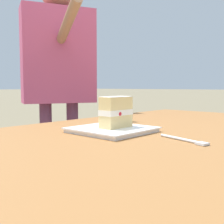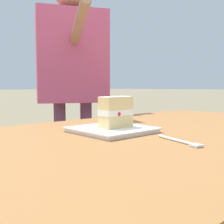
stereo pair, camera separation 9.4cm
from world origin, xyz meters
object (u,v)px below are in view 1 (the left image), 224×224
(dessert_fork, at_px, (186,140))
(diner_person, at_px, (58,60))
(cake_slice, at_px, (116,112))
(dessert_plate, at_px, (112,130))
(patio_table, at_px, (159,154))

(dessert_fork, relative_size, diner_person, 0.11)
(cake_slice, bearing_deg, dessert_plate, 127.19)
(patio_table, bearing_deg, dessert_plate, 149.90)
(cake_slice, distance_m, dessert_fork, 0.26)
(dessert_plate, xyz_separation_m, dessert_fork, (0.02, -0.26, -0.00))
(patio_table, xyz_separation_m, dessert_plate, (-0.15, 0.09, 0.10))
(dessert_fork, bearing_deg, patio_table, 51.67)
(patio_table, relative_size, cake_slice, 14.09)
(patio_table, bearing_deg, cake_slice, 151.69)
(cake_slice, relative_size, dessert_fork, 0.67)
(dessert_plate, relative_size, diner_person, 0.15)
(dessert_plate, bearing_deg, patio_table, -30.10)
(dessert_plate, distance_m, diner_person, 0.89)
(dessert_plate, relative_size, dessert_fork, 1.42)
(dessert_plate, height_order, cake_slice, cake_slice)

